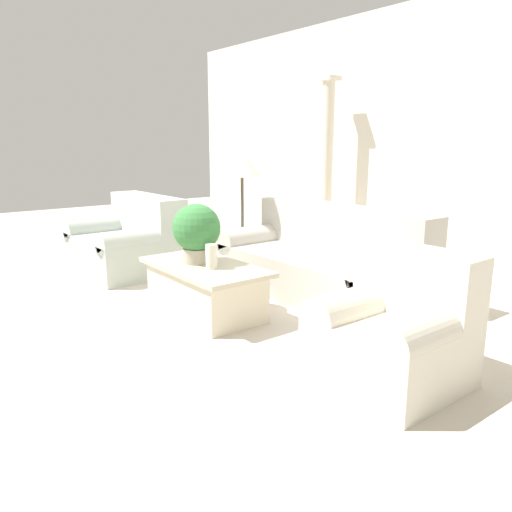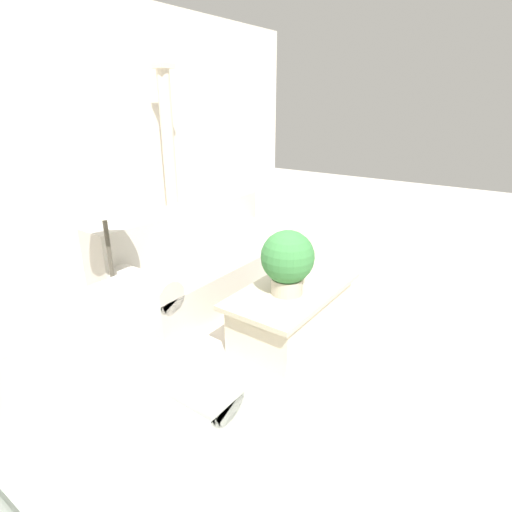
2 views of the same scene
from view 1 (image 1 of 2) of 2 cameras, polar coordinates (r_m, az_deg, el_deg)
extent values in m
plane|color=beige|center=(4.80, -3.23, -5.27)|extent=(16.00, 16.00, 0.00)
cube|color=silver|center=(6.79, 18.97, 13.11)|extent=(10.00, 0.06, 3.20)
cube|color=#B7B2A8|center=(5.00, 7.00, -2.13)|extent=(2.15, 0.98, 0.42)
cube|color=#B7B2A8|center=(5.13, 9.66, 3.16)|extent=(2.15, 0.34, 0.46)
cylinder|color=#B7B2A8|center=(5.63, 0.33, 2.11)|extent=(0.28, 0.98, 0.28)
cylinder|color=#B7B2A8|center=(4.35, 15.80, -1.62)|extent=(0.28, 0.98, 0.28)
cube|color=#B1BAAF|center=(6.12, -14.81, 0.33)|extent=(1.36, 0.98, 0.42)
cube|color=#B1BAAF|center=(6.18, -12.32, 4.68)|extent=(1.36, 0.34, 0.46)
cylinder|color=#B1BAAF|center=(6.57, -16.80, 3.13)|extent=(0.28, 0.98, 0.28)
cylinder|color=#B1BAAF|center=(5.59, -12.74, 1.72)|extent=(0.28, 0.98, 0.28)
cube|color=beige|center=(4.46, -5.81, -4.02)|extent=(1.10, 0.58, 0.41)
cube|color=#BCB398|center=(4.40, -5.88, -1.23)|extent=(1.25, 0.66, 0.04)
cylinder|color=#B2A893|center=(4.47, -6.73, 0.10)|extent=(0.25, 0.25, 0.13)
sphere|color=#387A3D|center=(4.42, -6.81, 3.22)|extent=(0.43, 0.43, 0.43)
cylinder|color=silver|center=(4.22, -5.11, -0.07)|extent=(0.10, 0.10, 0.21)
cylinder|color=#4C473D|center=(5.85, -1.53, -1.75)|extent=(0.22, 0.22, 0.03)
cylinder|color=#4C473D|center=(5.74, -1.57, 3.66)|extent=(0.04, 0.04, 1.09)
cone|color=beige|center=(5.67, -1.61, 10.44)|extent=(0.42, 0.42, 0.27)
cylinder|color=beige|center=(7.28, 8.06, 10.12)|extent=(0.18, 0.18, 2.32)
cube|color=beige|center=(7.32, 8.37, 19.44)|extent=(0.25, 0.25, 0.06)
cube|color=beige|center=(3.32, 14.92, -10.51)|extent=(0.83, 0.78, 0.41)
cube|color=beige|center=(3.38, 17.96, -2.75)|extent=(0.83, 0.27, 0.43)
cylinder|color=beige|center=(3.40, 11.43, -5.85)|extent=(0.28, 0.78, 0.28)
cylinder|color=beige|center=(3.09, 19.24, -8.25)|extent=(0.28, 0.78, 0.28)
camera|label=2|loc=(6.30, -32.21, 14.58)|focal=28.00mm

